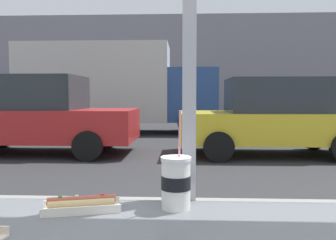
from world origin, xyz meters
The scene contains 7 objects.
ground_plane centered at (0.00, 8.00, 0.00)m, with size 60.00×60.00×0.00m, color #2D2D30.
building_facade_far centered at (0.00, 20.08, 3.09)m, with size 28.00×1.20×6.17m, color gray.
soda_cup_left centered at (-0.05, -0.05, 1.08)m, with size 0.10×0.10×0.33m.
hotdog_tray_near centered at (-0.36, -0.09, 1.02)m, with size 0.27×0.15×0.05m.
parked_car_red centered at (-3.50, 6.85, 0.92)m, with size 4.55×2.04×1.84m.
parked_car_yellow centered at (2.03, 6.85, 0.89)m, with size 4.17×2.02×1.77m.
box_truck centered at (-2.64, 11.62, 1.74)m, with size 7.19×2.44×3.25m.
Camera 1 is at (-0.02, -1.20, 1.38)m, focal length 37.04 mm.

